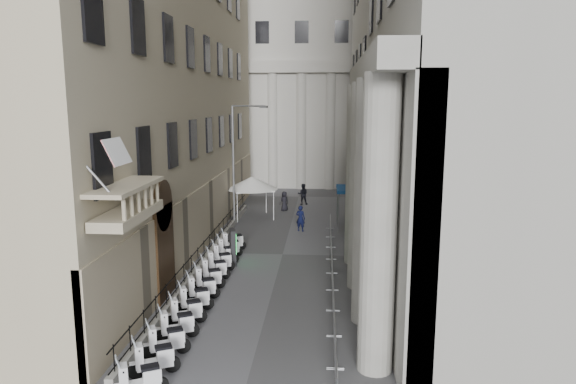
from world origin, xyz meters
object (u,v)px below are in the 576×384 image
at_px(pedestrian_b, 303,194).
at_px(security_tent, 258,184).
at_px(street_lamp, 238,154).
at_px(info_kiosk, 233,247).
at_px(pedestrian_a, 301,218).

bearing_deg(pedestrian_b, security_tent, 57.98).
distance_m(street_lamp, info_kiosk, 10.18).
height_order(pedestrian_a, pedestrian_b, pedestrian_b).
xyz_separation_m(info_kiosk, pedestrian_b, (3.18, 17.47, -0.09)).
bearing_deg(street_lamp, pedestrian_a, 4.81).
relative_size(street_lamp, pedestrian_b, 4.71).
height_order(street_lamp, info_kiosk, street_lamp).
bearing_deg(info_kiosk, street_lamp, 82.49).
xyz_separation_m(security_tent, pedestrian_b, (3.27, 5.78, -1.81)).
relative_size(security_tent, pedestrian_a, 2.19).
bearing_deg(security_tent, street_lamp, -114.03).
bearing_deg(pedestrian_b, info_kiosk, 77.15).
bearing_deg(info_kiosk, pedestrian_b, 64.56).
bearing_deg(street_lamp, security_tent, 86.11).
distance_m(security_tent, pedestrian_b, 6.89).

